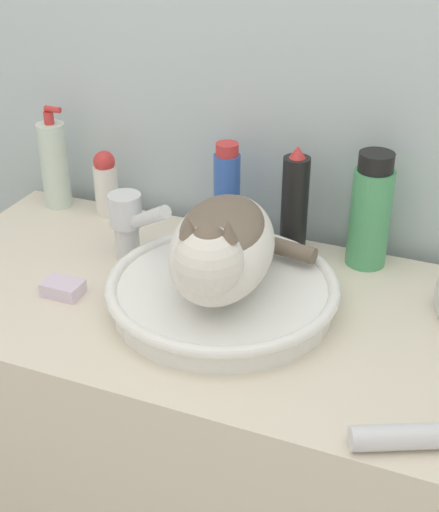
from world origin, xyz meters
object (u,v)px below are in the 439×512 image
at_px(soap_pump_bottle, 55,164).
at_px(cat, 222,245).
at_px(shampoo_bottle_tall, 227,193).
at_px(soap_bar, 63,288).
at_px(cream_tube, 415,437).
at_px(mouthwash_bottle, 370,212).
at_px(deodorant_stick, 106,183).
at_px(faucet, 129,222).
at_px(hairspray_can_black, 295,203).

bearing_deg(soap_pump_bottle, cat, -27.48).
relative_size(shampoo_bottle_tall, soap_bar, 2.92).
distance_m(shampoo_bottle_tall, cream_tube, 0.61).
distance_m(mouthwash_bottle, deodorant_stick, 0.53).
distance_m(shampoo_bottle_tall, soap_bar, 0.35).
xyz_separation_m(faucet, hairspray_can_black, (0.26, 0.15, 0.02)).
bearing_deg(deodorant_stick, cream_tube, -32.38).
bearing_deg(faucet, deodorant_stick, 153.18).
bearing_deg(cat, soap_pump_bottle, -129.76).
height_order(faucet, soap_pump_bottle, soap_pump_bottle).
relative_size(deodorant_stick, soap_bar, 2.10).
bearing_deg(soap_bar, shampoo_bottle_tall, 59.02).
bearing_deg(cream_tube, cat, 150.37).
relative_size(shampoo_bottle_tall, deodorant_stick, 1.39).
height_order(cat, mouthwash_bottle, cat).
xyz_separation_m(hairspray_can_black, soap_bar, (-0.31, -0.30, -0.08)).
xyz_separation_m(soap_pump_bottle, hairspray_can_black, (0.51, 0.00, 0.00)).
height_order(cat, hairspray_can_black, cat).
bearing_deg(faucet, mouthwash_bottle, 41.26).
bearing_deg(hairspray_can_black, shampoo_bottle_tall, 180.00).
bearing_deg(soap_pump_bottle, shampoo_bottle_tall, 0.00).
height_order(cream_tube, soap_bar, cream_tube).
bearing_deg(cream_tube, deodorant_stick, 147.62).
relative_size(cream_tube, soap_bar, 2.43).
height_order(cat, shampoo_bottle_tall, cat).
distance_m(deodorant_stick, cream_tube, 0.81).
xyz_separation_m(shampoo_bottle_tall, hairspray_can_black, (0.13, -0.00, 0.00)).
bearing_deg(faucet, soap_pump_bottle, 170.83).
xyz_separation_m(cat, mouthwash_bottle, (0.18, 0.24, -0.02)).
bearing_deg(cream_tube, soap_pump_bottle, 151.61).
distance_m(cat, deodorant_stick, 0.43).
xyz_separation_m(faucet, soap_pump_bottle, (-0.25, 0.15, 0.02)).
bearing_deg(soap_bar, mouthwash_bottle, 33.54).
bearing_deg(cream_tube, hairspray_can_black, 123.84).
height_order(deodorant_stick, hairspray_can_black, hairspray_can_black).
relative_size(shampoo_bottle_tall, hairspray_can_black, 0.93).
xyz_separation_m(soap_pump_bottle, cream_tube, (0.80, -0.43, -0.07)).
xyz_separation_m(deodorant_stick, hairspray_can_black, (0.39, 0.00, 0.03)).
relative_size(mouthwash_bottle, deodorant_stick, 1.54).
height_order(shampoo_bottle_tall, cream_tube, shampoo_bottle_tall).
bearing_deg(hairspray_can_black, soap_bar, -136.28).
xyz_separation_m(cat, cream_tube, (0.34, -0.19, -0.11)).
xyz_separation_m(mouthwash_bottle, soap_pump_bottle, (-0.65, 0.00, -0.01)).
distance_m(soap_pump_bottle, hairspray_can_black, 0.51).
relative_size(cat, mouthwash_bottle, 1.54).
relative_size(deodorant_stick, hairspray_can_black, 0.67).
bearing_deg(soap_bar, deodorant_stick, 105.65).
xyz_separation_m(shampoo_bottle_tall, deodorant_stick, (-0.26, -0.00, -0.02)).
bearing_deg(hairspray_can_black, cream_tube, -56.16).
relative_size(cat, cream_tube, 2.05).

